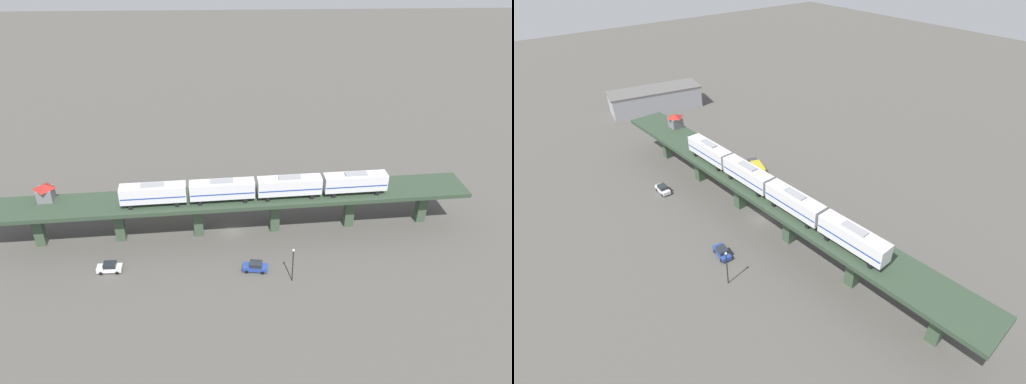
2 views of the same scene
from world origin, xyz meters
TOP-DOWN VIEW (x-y plane):
  - ground_plane at (0.00, 0.00)m, footprint 400.00×400.00m
  - elevated_viaduct at (0.01, -0.19)m, footprint 15.08×92.37m
  - subway_train at (-1.06, -4.75)m, footprint 6.44×49.87m
  - signal_hut at (-0.12, 34.55)m, footprint 3.45×3.45m
  - street_car_blue at (-11.80, -4.26)m, footprint 2.37×4.59m
  - street_car_white at (-11.13, 21.69)m, footprint 2.02×4.43m
  - delivery_truck at (10.08, 14.61)m, footprint 4.33×7.54m
  - street_lamp at (-14.62, -10.59)m, footprint 0.44×0.44m
  - warehouse_building at (9.08, 68.59)m, footprint 29.88×14.89m

SIDE VIEW (x-z plane):
  - ground_plane at x=0.00m, z-range 0.00..0.00m
  - street_car_blue at x=-11.80m, z-range -0.01..1.88m
  - street_car_white at x=-11.13m, z-range -0.01..1.88m
  - delivery_truck at x=10.08m, z-range 0.16..3.36m
  - warehouse_building at x=9.08m, z-range 0.01..6.81m
  - street_lamp at x=-14.62m, z-range 0.64..7.58m
  - elevated_viaduct at x=0.01m, z-range 2.99..11.38m
  - signal_hut at x=-0.12m, z-range 8.49..11.89m
  - subway_train at x=-1.06m, z-range 8.71..13.16m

